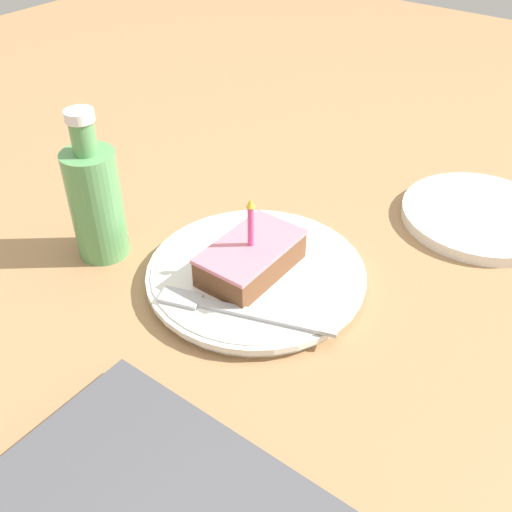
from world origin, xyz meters
TOP-DOWN VIEW (x-y plane):
  - ground_plane at (0.00, 0.00)m, footprint 2.40×2.40m
  - plate at (-0.02, -0.02)m, footprint 0.26×0.26m
  - cake_slice at (-0.02, -0.03)m, footprint 0.07×0.12m
  - fork at (0.01, -0.10)m, footprint 0.19×0.08m
  - bottle at (-0.21, -0.09)m, footprint 0.06×0.06m
  - side_plate at (0.14, 0.26)m, footprint 0.21×0.21m

SIDE VIEW (x-z plane):
  - ground_plane at x=0.00m, z-range -0.04..0.00m
  - side_plate at x=0.14m, z-range 0.00..0.02m
  - plate at x=-0.02m, z-range 0.00..0.02m
  - fork at x=0.01m, z-range 0.02..0.02m
  - cake_slice at x=-0.02m, z-range -0.01..0.09m
  - bottle at x=-0.21m, z-range -0.02..0.17m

